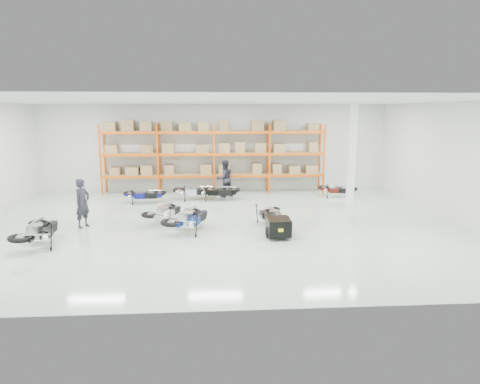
{
  "coord_description": "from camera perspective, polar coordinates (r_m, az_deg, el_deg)",
  "views": [
    {
      "loc": [
        -0.12,
        -15.38,
        4.14
      ],
      "look_at": [
        0.95,
        0.65,
        1.1
      ],
      "focal_mm": 32.0,
      "sensor_mm": 36.0,
      "label": 1
    }
  ],
  "objects": [
    {
      "name": "structural_column",
      "position": [
        16.85,
        14.64,
        3.93
      ],
      "size": [
        0.25,
        0.25,
        4.5
      ],
      "primitive_type": "cube",
      "color": "white",
      "rests_on": "ground"
    },
    {
      "name": "moto_back_c",
      "position": [
        20.16,
        -3.0,
        0.46
      ],
      "size": [
        1.9,
        1.08,
        1.18
      ],
      "primitive_type": null,
      "rotation": [
        0.0,
        -0.09,
        1.47
      ],
      "color": "black",
      "rests_on": "ground"
    },
    {
      "name": "person_back",
      "position": [
        20.89,
        -2.06,
        1.8
      ],
      "size": [
        1.09,
        1.0,
        1.81
      ],
      "primitive_type": "imported",
      "rotation": [
        0.0,
        0.0,
        3.59
      ],
      "color": "black",
      "rests_on": "ground"
    },
    {
      "name": "trailer",
      "position": [
        14.24,
        5.14,
        -4.63
      ],
      "size": [
        0.83,
        1.57,
        0.65
      ],
      "rotation": [
        0.0,
        0.0,
        0.02
      ],
      "color": "black",
      "rests_on": "ground"
    },
    {
      "name": "moto_blue_centre",
      "position": [
        14.96,
        -6.9,
        -3.0
      ],
      "size": [
        1.68,
        2.23,
        1.3
      ],
      "primitive_type": null,
      "rotation": [
        0.0,
        -0.09,
        2.75
      ],
      "color": "#081A52",
      "rests_on": "ground"
    },
    {
      "name": "moto_black_far_left",
      "position": [
        14.71,
        -25.34,
        -4.25
      ],
      "size": [
        1.08,
        2.03,
        1.28
      ],
      "primitive_type": null,
      "rotation": [
        0.0,
        -0.09,
        3.19
      ],
      "color": "black",
      "rests_on": "ground"
    },
    {
      "name": "moto_back_b",
      "position": [
        20.41,
        -6.08,
        0.47
      ],
      "size": [
        1.83,
        1.04,
        1.13
      ],
      "primitive_type": null,
      "rotation": [
        0.0,
        -0.09,
        1.67
      ],
      "color": "#B7BBC1",
      "rests_on": "ground"
    },
    {
      "name": "room",
      "position": [
        15.5,
        -3.35,
        3.69
      ],
      "size": [
        18.0,
        18.0,
        18.0
      ],
      "color": "#B4C8B4",
      "rests_on": "ground"
    },
    {
      "name": "moto_touring_right",
      "position": [
        15.74,
        4.25,
        -2.64
      ],
      "size": [
        0.98,
        1.74,
        1.08
      ],
      "primitive_type": null,
      "rotation": [
        0.0,
        -0.09,
        0.09
      ],
      "color": "black",
      "rests_on": "ground"
    },
    {
      "name": "moto_back_a",
      "position": [
        19.97,
        -12.67,
        -0.02
      ],
      "size": [
        1.69,
        0.87,
        1.08
      ],
      "primitive_type": null,
      "rotation": [
        0.0,
        -0.09,
        1.6
      ],
      "color": "navy",
      "rests_on": "ground"
    },
    {
      "name": "pallet_rack",
      "position": [
        21.91,
        -3.5,
        5.76
      ],
      "size": [
        11.28,
        0.98,
        3.62
      ],
      "color": "#DE500B",
      "rests_on": "ground"
    },
    {
      "name": "moto_back_d",
      "position": [
        21.38,
        12.89,
        0.63
      ],
      "size": [
        1.8,
        1.27,
        1.05
      ],
      "primitive_type": null,
      "rotation": [
        0.0,
        -0.09,
        1.25
      ],
      "color": "#42100D",
      "rests_on": "ground"
    },
    {
      "name": "person_left",
      "position": [
        16.39,
        -20.26,
        -1.41
      ],
      "size": [
        0.68,
        0.77,
        1.77
      ],
      "primitive_type": "imported",
      "rotation": [
        0.0,
        0.0,
        1.09
      ],
      "color": "#22212A",
      "rests_on": "ground"
    },
    {
      "name": "moto_silver_left",
      "position": [
        16.32,
        -9.99,
        -2.21
      ],
      "size": [
        1.5,
        1.95,
        1.13
      ],
      "primitive_type": null,
      "rotation": [
        0.0,
        -0.09,
        2.73
      ],
      "color": "silver",
      "rests_on": "ground"
    }
  ]
}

